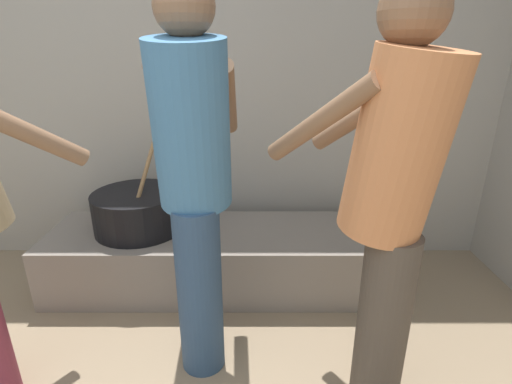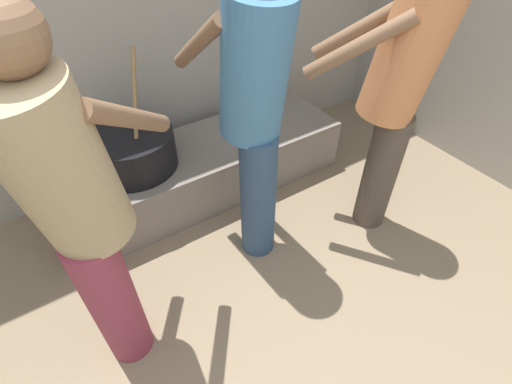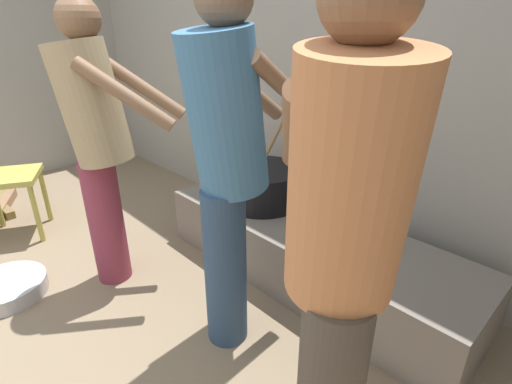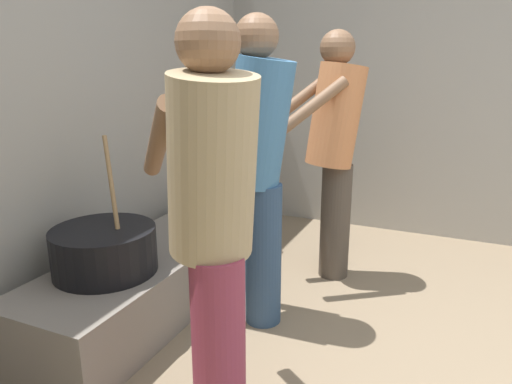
% 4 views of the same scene
% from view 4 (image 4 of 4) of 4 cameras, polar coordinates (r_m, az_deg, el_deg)
% --- Properties ---
extents(block_enclosure_right, '(0.20, 4.83, 2.50)m').
position_cam_4_polar(block_enclosure_right, '(4.15, 27.30, 11.38)').
color(block_enclosure_right, '#9E998E').
rests_on(block_enclosure_right, ground_plane).
extents(hearth_ledge, '(1.98, 0.60, 0.37)m').
position_cam_4_polar(hearth_ledge, '(2.97, -11.27, -9.46)').
color(hearth_ledge, slate).
rests_on(hearth_ledge, ground_plane).
extents(cooking_pot_main, '(0.53, 0.53, 0.69)m').
position_cam_4_polar(cooking_pot_main, '(2.56, -18.00, -6.72)').
color(cooking_pot_main, black).
rests_on(cooking_pot_main, hearth_ledge).
extents(cook_in_blue_shirt, '(0.35, 0.69, 1.66)m').
position_cam_4_polar(cook_in_blue_shirt, '(2.45, 0.21, 4.45)').
color(cook_in_blue_shirt, navy).
rests_on(cook_in_blue_shirt, ground_plane).
extents(cook_in_orange_shirt, '(0.68, 0.71, 1.62)m').
position_cam_4_polar(cook_in_orange_shirt, '(3.06, 9.53, 5.99)').
color(cook_in_orange_shirt, '#4C4238').
rests_on(cook_in_orange_shirt, ground_plane).
extents(cook_in_tan_shirt, '(0.69, 0.69, 1.59)m').
position_cam_4_polar(cook_in_tan_shirt, '(1.63, -5.28, -2.78)').
color(cook_in_tan_shirt, '#8C3347').
rests_on(cook_in_tan_shirt, ground_plane).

